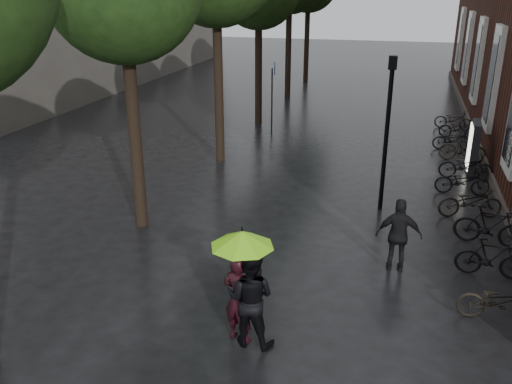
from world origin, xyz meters
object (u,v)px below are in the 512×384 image
(parked_bicycles, at_px, (467,173))
(ad_lightbox, at_px, (473,148))
(person_black, at_px, (250,298))
(lamp_post, at_px, (388,120))
(person_burgundy, at_px, (239,299))
(pedestrian_walking, at_px, (399,235))

(parked_bicycles, height_order, ad_lightbox, ad_lightbox)
(person_black, bearing_deg, parked_bicycles, -111.96)
(person_black, relative_size, lamp_post, 0.43)
(person_burgundy, bearing_deg, lamp_post, -93.02)
(person_burgundy, height_order, parked_bicycles, person_burgundy)
(person_burgundy, relative_size, lamp_post, 0.40)
(person_burgundy, height_order, person_black, person_black)
(parked_bicycles, distance_m, ad_lightbox, 1.48)
(pedestrian_walking, distance_m, lamp_post, 4.00)
(person_burgundy, xyz_separation_m, lamp_post, (2.14, 6.97, 1.78))
(person_black, distance_m, parked_bicycles, 10.62)
(lamp_post, bearing_deg, parked_bicycles, 45.76)
(ad_lightbox, distance_m, lamp_post, 5.18)
(ad_lightbox, bearing_deg, person_black, -110.96)
(person_burgundy, relative_size, pedestrian_walking, 1.00)
(pedestrian_walking, relative_size, parked_bicycles, 0.11)
(pedestrian_walking, relative_size, lamp_post, 0.40)
(person_burgundy, distance_m, ad_lightbox, 12.04)
(person_black, height_order, parked_bicycles, person_black)
(parked_bicycles, bearing_deg, person_black, -114.96)
(parked_bicycles, bearing_deg, person_burgundy, -116.07)
(pedestrian_walking, bearing_deg, person_black, 50.93)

